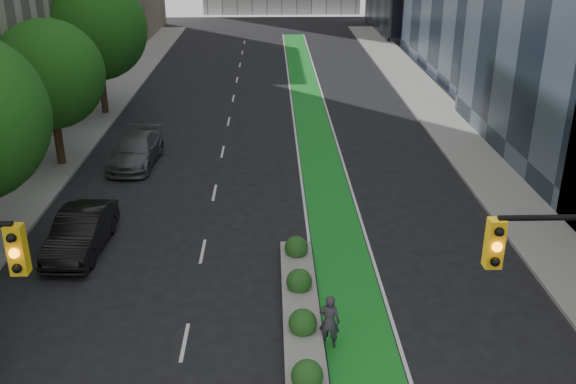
{
  "coord_description": "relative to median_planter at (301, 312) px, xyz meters",
  "views": [
    {
      "loc": [
        0.28,
        -10.71,
        12.15
      ],
      "look_at": [
        0.88,
        10.91,
        3.0
      ],
      "focal_mm": 40.0,
      "sensor_mm": 36.0,
      "label": 1
    }
  ],
  "objects": [
    {
      "name": "sidewalk_left",
      "position": [
        -13.0,
        17.96,
        -0.3
      ],
      "size": [
        3.6,
        90.0,
        0.15
      ],
      "primitive_type": "cube",
      "color": "gray",
      "rests_on": "ground"
    },
    {
      "name": "sidewalk_right",
      "position": [
        10.6,
        17.96,
        -0.3
      ],
      "size": [
        3.6,
        90.0,
        0.15
      ],
      "primitive_type": "cube",
      "color": "gray",
      "rests_on": "ground"
    },
    {
      "name": "bike_lane_paint",
      "position": [
        1.8,
        22.96,
        -0.37
      ],
      "size": [
        2.2,
        70.0,
        0.01
      ],
      "primitive_type": "cube",
      "color": "#198E27",
      "rests_on": "ground"
    },
    {
      "name": "tree_midfar",
      "position": [
        -12.2,
        14.96,
        4.57
      ],
      "size": [
        5.6,
        5.6,
        7.76
      ],
      "color": "black",
      "rests_on": "ground"
    },
    {
      "name": "tree_far",
      "position": [
        -12.2,
        24.96,
        5.32
      ],
      "size": [
        6.6,
        6.6,
        9.0
      ],
      "color": "black",
      "rests_on": "ground"
    },
    {
      "name": "median_planter",
      "position": [
        0.0,
        0.0,
        0.0
      ],
      "size": [
        1.2,
        10.26,
        1.1
      ],
      "color": "gray",
      "rests_on": "ground"
    },
    {
      "name": "cyclist",
      "position": [
        0.8,
        -1.32,
        0.53
      ],
      "size": [
        0.75,
        0.6,
        1.79
      ],
      "primitive_type": "imported",
      "rotation": [
        0.0,
        0.0,
        2.84
      ],
      "color": "#36323D",
      "rests_on": "ground"
    },
    {
      "name": "parked_car_left_mid",
      "position": [
        -8.48,
        5.18,
        0.45
      ],
      "size": [
        1.96,
        5.05,
        1.64
      ],
      "primitive_type": "imported",
      "rotation": [
        0.0,
        0.0,
        -0.04
      ],
      "color": "black",
      "rests_on": "ground"
    },
    {
      "name": "parked_car_left_far",
      "position": [
        -8.2,
        15.11,
        0.42
      ],
      "size": [
        2.5,
        5.55,
        1.58
      ],
      "primitive_type": "imported",
      "rotation": [
        0.0,
        0.0,
        -0.05
      ],
      "color": "#4E5153",
      "rests_on": "ground"
    }
  ]
}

